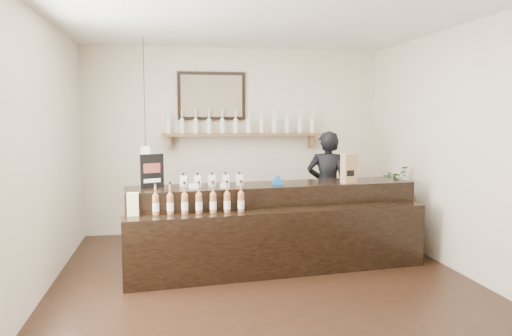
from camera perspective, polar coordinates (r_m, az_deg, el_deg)
name	(u,v)px	position (r m, az deg, el deg)	size (l,w,h in m)	color
ground	(265,283)	(5.50, 1.05, -12.96)	(5.00, 5.00, 0.00)	black
room_shell	(265,124)	(5.20, 1.09, 5.09)	(5.00, 5.00, 5.00)	beige
back_wall_decor	(226,118)	(7.53, -3.48, 5.76)	(2.66, 0.96, 1.69)	brown
counter	(275,228)	(5.96, 2.17, -6.91)	(3.51, 1.28, 1.13)	black
promo_sign	(152,171)	(5.78, -11.79, -0.33)	(0.26, 0.12, 0.38)	black
paper_bag	(349,169)	(6.14, 10.55, -0.06)	(0.18, 0.15, 0.36)	#926D46
tape_dispenser	(277,181)	(5.93, 2.47, -1.51)	(0.13, 0.05, 0.11)	#1860AA
side_cabinet	(394,221)	(7.06, 15.50, -5.85)	(0.37, 0.50, 0.73)	brown
potted_plant	(395,180)	(6.97, 15.62, -1.35)	(0.35, 0.30, 0.39)	#306227
shopkeeper	(327,180)	(7.06, 8.17, -1.35)	(0.65, 0.43, 1.78)	black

